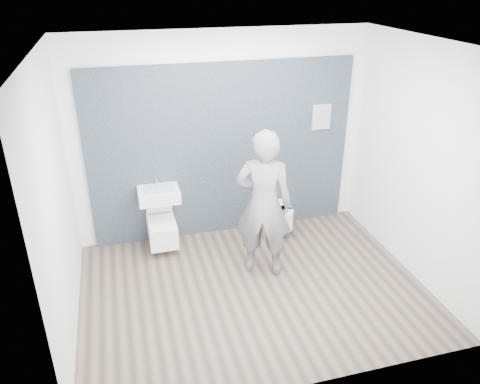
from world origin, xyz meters
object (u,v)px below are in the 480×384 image
object	(u,v)px
toilet_square	(162,230)
toilet_rounded	(280,216)
washbasin	(159,195)
visitor	(264,204)

from	to	relation	value
toilet_square	toilet_rounded	world-z (taller)	toilet_square
toilet_square	washbasin	bearing A→B (deg)	90.00
toilet_rounded	washbasin	bearing A→B (deg)	177.60
toilet_rounded	visitor	size ratio (longest dim) A/B	0.29
toilet_square	toilet_rounded	distance (m)	1.67
visitor	toilet_square	bearing A→B (deg)	-11.66
washbasin	toilet_rounded	distance (m)	1.75
washbasin	visitor	size ratio (longest dim) A/B	0.29
toilet_rounded	visitor	world-z (taller)	visitor
washbasin	toilet_rounded	bearing A→B (deg)	-2.40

